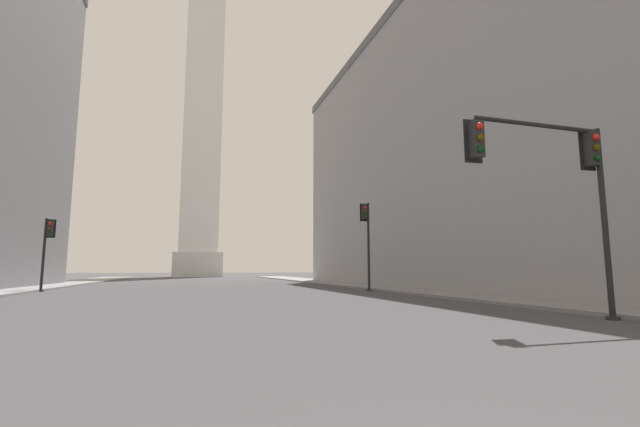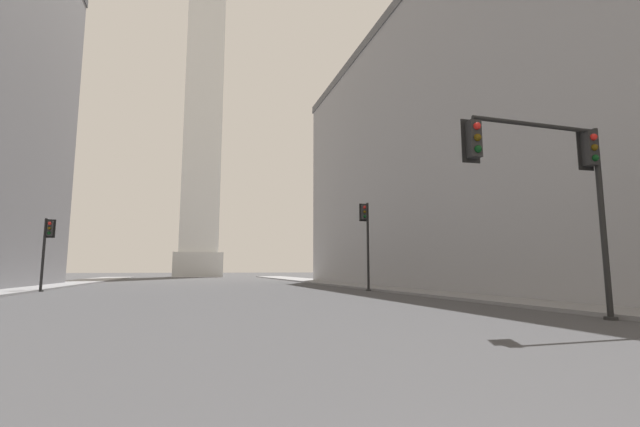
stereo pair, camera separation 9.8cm
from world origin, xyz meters
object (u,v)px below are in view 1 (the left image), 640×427
obelisk (203,114)px  traffic_light_mid_left (47,243)px  traffic_light_near_right (560,169)px  traffic_light_mid_right (367,233)px

obelisk → traffic_light_mid_left: 65.39m
obelisk → traffic_light_near_right: obelisk is taller
obelisk → traffic_light_mid_right: size_ratio=11.08×
traffic_light_near_right → traffic_light_mid_right: traffic_light_mid_right is taller
traffic_light_near_right → traffic_light_mid_left: 31.82m
traffic_light_near_right → traffic_light_mid_left: bearing=130.4°
obelisk → traffic_light_near_right: (9.38, -80.67, -29.78)m
traffic_light_near_right → traffic_light_mid_right: bearing=85.5°
traffic_light_near_right → traffic_light_mid_left: size_ratio=1.19×
obelisk → traffic_light_near_right: bearing=-83.4°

